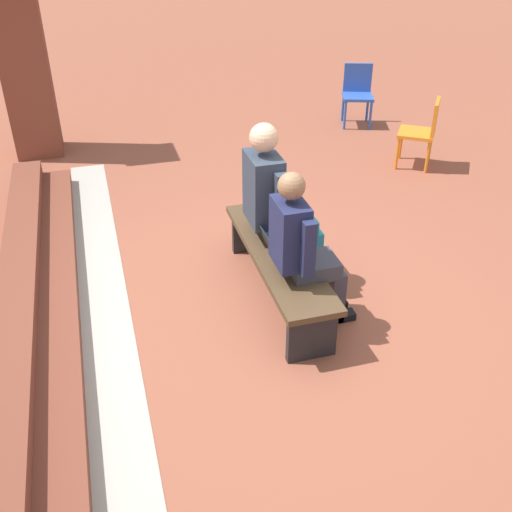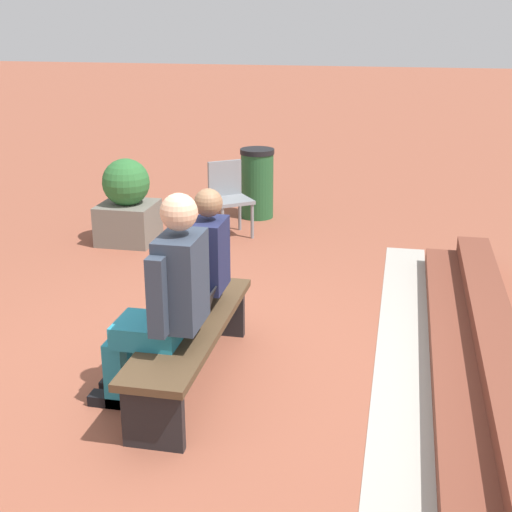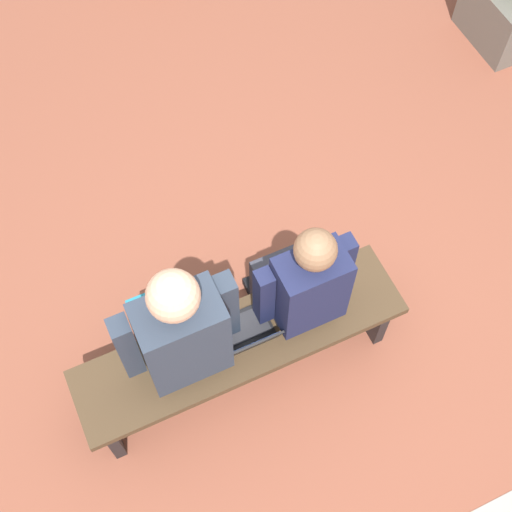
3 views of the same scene
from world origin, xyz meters
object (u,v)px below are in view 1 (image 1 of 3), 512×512
object	(u,v)px
person_student	(302,246)
plastic_chair_by_pillar	(358,91)
bench	(278,261)
plastic_chair_mid_courtyard	(424,129)
laptop	(278,248)
person_adult	(276,201)

from	to	relation	value
person_student	plastic_chair_by_pillar	xyz separation A→B (m)	(4.21, -2.37, -0.22)
bench	plastic_chair_mid_courtyard	distance (m)	3.34
person_student	laptop	world-z (taller)	person_student
laptop	plastic_chair_mid_courtyard	bearing A→B (deg)	-49.37
plastic_chair_by_pillar	plastic_chair_mid_courtyard	xyz separation A→B (m)	(-1.68, -0.11, 0.00)
plastic_chair_by_pillar	bench	bearing A→B (deg)	147.65
laptop	plastic_chair_mid_courtyard	size ratio (longest dim) A/B	0.38
person_student	person_adult	xyz separation A→B (m)	(0.66, -0.01, 0.05)
bench	plastic_chair_mid_courtyard	bearing A→B (deg)	-49.59
laptop	plastic_chair_by_pillar	bearing A→B (deg)	-32.29
bench	person_student	world-z (taller)	person_student
laptop	person_adult	bearing A→B (deg)	-14.48
person_student	person_adult	bearing A→B (deg)	-0.65
person_student	plastic_chair_mid_courtyard	world-z (taller)	person_student
person_student	laptop	distance (m)	0.40
plastic_chair_by_pillar	laptop	bearing A→B (deg)	147.71
plastic_chair_mid_courtyard	person_student	bearing A→B (deg)	135.58
bench	person_student	bearing A→B (deg)	-169.87
plastic_chair_by_pillar	plastic_chair_mid_courtyard	distance (m)	1.68
plastic_chair_by_pillar	person_student	bearing A→B (deg)	150.61
laptop	plastic_chair_by_pillar	xyz separation A→B (m)	(3.87, -2.45, -0.02)
person_adult	laptop	size ratio (longest dim) A/B	4.47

